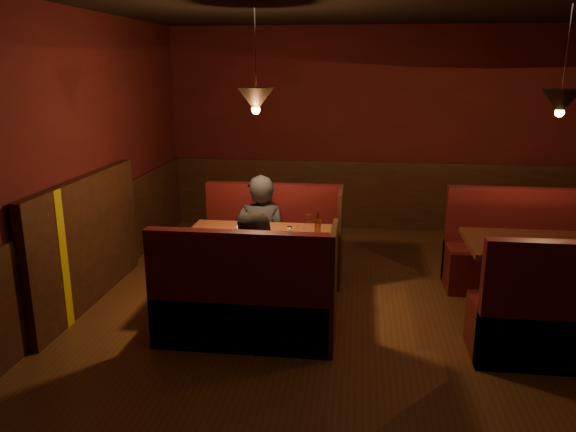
# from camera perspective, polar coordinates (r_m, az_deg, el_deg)

# --- Properties ---
(room) EXTENTS (6.02, 7.02, 2.92)m
(room) POSITION_cam_1_polar(r_m,az_deg,el_deg) (4.89, 6.54, -0.50)
(room) COLOR #5F3116
(room) RESTS_ON ground
(main_table) EXTENTS (1.42, 0.86, 0.99)m
(main_table) POSITION_cam_1_polar(r_m,az_deg,el_deg) (5.56, -2.93, -3.52)
(main_table) COLOR #642E16
(main_table) RESTS_ON ground
(main_bench_far) EXTENTS (1.56, 0.56, 1.07)m
(main_bench_far) POSITION_cam_1_polar(r_m,az_deg,el_deg) (6.39, -1.48, -3.35)
(main_bench_far) COLOR #4C0F0F
(main_bench_far) RESTS_ON ground
(main_bench_near) EXTENTS (1.56, 0.56, 1.07)m
(main_bench_near) POSITION_cam_1_polar(r_m,az_deg,el_deg) (4.91, -4.37, -9.25)
(main_bench_near) COLOR #4C0F0F
(main_bench_near) RESTS_ON ground
(second_table) EXTENTS (1.37, 0.88, 0.78)m
(second_table) POSITION_cam_1_polar(r_m,az_deg,el_deg) (5.75, 24.30, -4.38)
(second_table) COLOR #642E16
(second_table) RESTS_ON ground
(second_bench_far) EXTENTS (1.52, 0.57, 1.09)m
(second_bench_far) POSITION_cam_1_polar(r_m,az_deg,el_deg) (6.57, 22.35, -3.93)
(second_bench_far) COLOR #4C0F0F
(second_bench_far) RESTS_ON ground
(second_bench_near) EXTENTS (1.52, 0.57, 1.09)m
(second_bench_near) POSITION_cam_1_polar(r_m,az_deg,el_deg) (5.11, 26.97, -9.83)
(second_bench_near) COLOR #4C0F0F
(second_bench_near) RESTS_ON ground
(diner_a) EXTENTS (0.59, 0.40, 1.59)m
(diner_a) POSITION_cam_1_polar(r_m,az_deg,el_deg) (6.04, -2.79, 0.07)
(diner_a) COLOR black
(diner_a) RESTS_ON ground
(diner_b) EXTENTS (0.73, 0.57, 1.48)m
(diner_b) POSITION_cam_1_polar(r_m,az_deg,el_deg) (4.92, -3.01, -4.15)
(diner_b) COLOR #2F2826
(diner_b) RESTS_ON ground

